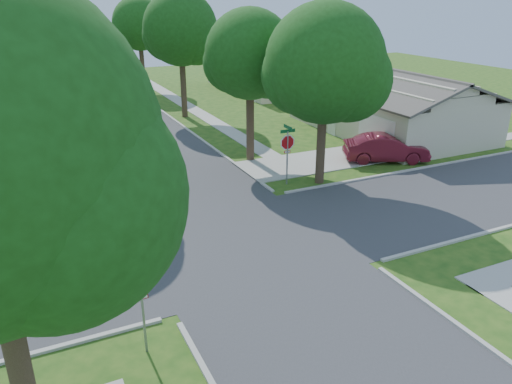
{
  "coord_description": "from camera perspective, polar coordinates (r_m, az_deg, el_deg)",
  "views": [
    {
      "loc": [
        -6.71,
        -15.66,
        8.84
      ],
      "look_at": [
        1.12,
        0.75,
        1.6
      ],
      "focal_mm": 35.0,
      "sensor_mm": 36.0,
      "label": 1
    }
  ],
  "objects": [
    {
      "name": "tree_w_mid",
      "position": [
        36.8,
        -23.24,
        16.39
      ],
      "size": [
        5.8,
        5.6,
        9.56
      ],
      "color": "#38281C",
      "rests_on": "ground"
    },
    {
      "name": "tree_w_near",
      "position": [
        24.9,
        -21.27,
        14.02
      ],
      "size": [
        5.38,
        5.2,
        8.97
      ],
      "color": "#38281C",
      "rests_on": "ground"
    },
    {
      "name": "tree_ne_corner",
      "position": [
        24.0,
        7.98,
        13.73
      ],
      "size": [
        5.8,
        5.6,
        8.66
      ],
      "color": "#38281C",
      "rests_on": "ground"
    },
    {
      "name": "ground",
      "position": [
        19.19,
        -2.07,
        -5.73
      ],
      "size": [
        100.0,
        100.0,
        0.0
      ],
      "primitive_type": "plane",
      "color": "#214A14",
      "rests_on": "ground"
    },
    {
      "name": "car_curb_west",
      "position": [
        52.76,
        -19.61,
        11.52
      ],
      "size": [
        1.87,
        4.28,
        1.22
      ],
      "primitive_type": "imported",
      "rotation": [
        0.0,
        0.0,
        3.1
      ],
      "color": "black",
      "rests_on": "ground"
    },
    {
      "name": "stop_sign_ne",
      "position": [
        24.31,
        3.62,
        5.4
      ],
      "size": [
        1.05,
        0.8,
        2.98
      ],
      "color": "gray",
      "rests_on": "ground"
    },
    {
      "name": "tree_w_far",
      "position": [
        49.82,
        -24.09,
        16.09
      ],
      "size": [
        4.76,
        4.6,
        8.04
      ],
      "color": "#38281C",
      "rests_on": "ground"
    },
    {
      "name": "tree_e_near",
      "position": [
        27.38,
        -0.61,
        15.01
      ],
      "size": [
        4.97,
        4.8,
        8.28
      ],
      "color": "#38281C",
      "rests_on": "ground"
    },
    {
      "name": "car_driveway",
      "position": [
        29.06,
        14.64,
        4.87
      ],
      "size": [
        4.91,
        3.43,
        1.54
      ],
      "primitive_type": "imported",
      "rotation": [
        0.0,
        0.0,
        1.14
      ],
      "color": "maroon",
      "rests_on": "ground"
    },
    {
      "name": "house_ne_near",
      "position": [
        35.77,
        14.78,
        9.19
      ],
      "size": [
        8.42,
        13.6,
        4.23
      ],
      "color": "#B9B292",
      "rests_on": "ground"
    },
    {
      "name": "tree_e_far",
      "position": [
        51.05,
        -13.15,
        17.97
      ],
      "size": [
        5.17,
        5.0,
        8.72
      ],
      "color": "#38281C",
      "rests_on": "ground"
    },
    {
      "name": "road_ns",
      "position": [
        19.19,
        -2.07,
        -5.72
      ],
      "size": [
        7.0,
        100.0,
        0.02
      ],
      "primitive_type": "cube",
      "color": "#333335",
      "rests_on": "ground"
    },
    {
      "name": "driveway",
      "position": [
        28.44,
        6.84,
        3.5
      ],
      "size": [
        8.8,
        3.6,
        0.05
      ],
      "primitive_type": "cube",
      "color": "#9E9B91",
      "rests_on": "ground"
    },
    {
      "name": "tree_e_mid",
      "position": [
        38.5,
        -8.53,
        17.63
      ],
      "size": [
        5.59,
        5.4,
        9.21
      ],
      "color": "#38281C",
      "rests_on": "ground"
    },
    {
      "name": "stop_sign_sw",
      "position": [
        13.05,
        -13.09,
        -10.36
      ],
      "size": [
        1.05,
        0.8,
        2.98
      ],
      "color": "gray",
      "rests_on": "ground"
    },
    {
      "name": "sidewalk_nw",
      "position": [
        42.58,
        -24.35,
        7.84
      ],
      "size": [
        1.2,
        40.0,
        0.04
      ],
      "primitive_type": "cube",
      "color": "#9E9B91",
      "rests_on": "ground"
    },
    {
      "name": "house_ne_far",
      "position": [
        50.62,
        1.45,
        13.38
      ],
      "size": [
        8.42,
        13.6,
        4.23
      ],
      "color": "#B9B292",
      "rests_on": "ground"
    },
    {
      "name": "car_curb_east",
      "position": [
        47.26,
        -15.4,
        11.03
      ],
      "size": [
        1.83,
        4.16,
        1.39
      ],
      "primitive_type": "imported",
      "rotation": [
        0.0,
        0.0,
        0.04
      ],
      "color": "black",
      "rests_on": "ground"
    },
    {
      "name": "sidewalk_ne",
      "position": [
        44.46,
        -8.39,
        10.04
      ],
      "size": [
        1.2,
        40.0,
        0.04
      ],
      "primitive_type": "cube",
      "color": "#9E9B91",
      "rests_on": "ground"
    }
  ]
}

